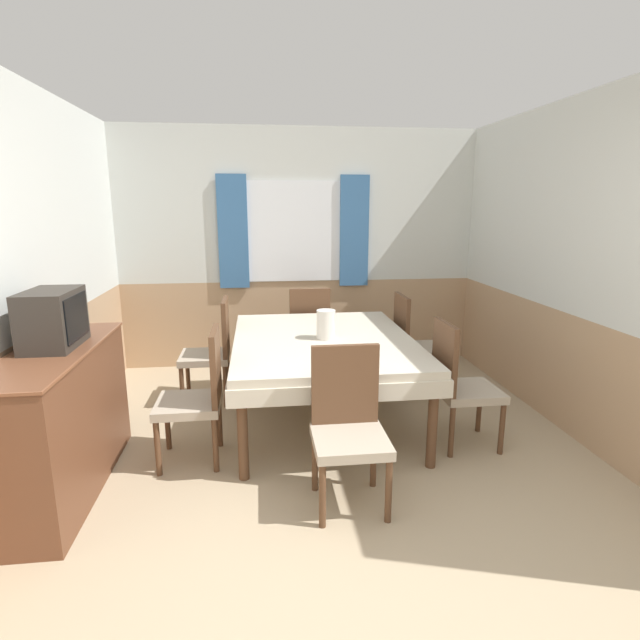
% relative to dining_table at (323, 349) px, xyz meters
% --- Properties ---
extents(ground_plane, '(16.00, 16.00, 0.00)m').
position_rel_dining_table_xyz_m(ground_plane, '(-0.05, -2.11, -0.62)').
color(ground_plane, tan).
extents(wall_back, '(4.32, 0.09, 2.60)m').
position_rel_dining_table_xyz_m(wall_back, '(-0.06, 1.64, 0.69)').
color(wall_back, silver).
rests_on(wall_back, ground_plane).
extents(wall_left, '(0.05, 4.13, 2.60)m').
position_rel_dining_table_xyz_m(wall_left, '(-2.03, -0.25, 0.68)').
color(wall_left, silver).
rests_on(wall_left, ground_plane).
extents(wall_right, '(0.05, 4.13, 2.60)m').
position_rel_dining_table_xyz_m(wall_right, '(1.93, -0.25, 0.68)').
color(wall_right, silver).
rests_on(wall_right, ground_plane).
extents(dining_table, '(1.48, 1.93, 0.72)m').
position_rel_dining_table_xyz_m(dining_table, '(0.00, 0.00, 0.00)').
color(dining_table, beige).
rests_on(dining_table, ground_plane).
extents(chair_left_far, '(0.44, 0.44, 0.96)m').
position_rel_dining_table_xyz_m(chair_left_far, '(-0.95, 0.56, -0.12)').
color(chair_left_far, brown).
rests_on(chair_left_far, ground_plane).
extents(chair_head_window, '(0.44, 0.44, 0.96)m').
position_rel_dining_table_xyz_m(chair_head_window, '(-0.00, 1.18, -0.12)').
color(chair_head_window, brown).
rests_on(chair_head_window, ground_plane).
extents(chair_right_near, '(0.44, 0.44, 0.96)m').
position_rel_dining_table_xyz_m(chair_right_near, '(0.95, -0.56, -0.12)').
color(chair_right_near, brown).
rests_on(chair_right_near, ground_plane).
extents(chair_head_near, '(0.44, 0.44, 0.96)m').
position_rel_dining_table_xyz_m(chair_head_near, '(-0.00, -1.18, -0.12)').
color(chair_head_near, brown).
rests_on(chair_head_near, ground_plane).
extents(chair_left_near, '(0.44, 0.44, 0.96)m').
position_rel_dining_table_xyz_m(chair_left_near, '(-0.95, -0.56, -0.12)').
color(chair_left_near, brown).
rests_on(chair_left_near, ground_plane).
extents(chair_right_far, '(0.44, 0.44, 0.96)m').
position_rel_dining_table_xyz_m(chair_right_far, '(0.95, 0.56, -0.12)').
color(chair_right_far, brown).
rests_on(chair_right_far, ground_plane).
extents(sideboard, '(0.46, 1.45, 0.93)m').
position_rel_dining_table_xyz_m(sideboard, '(-1.77, -0.84, -0.15)').
color(sideboard, brown).
rests_on(sideboard, ground_plane).
extents(tv, '(0.29, 0.45, 0.36)m').
position_rel_dining_table_xyz_m(tv, '(-1.77, -0.76, 0.48)').
color(tv, '#2D2823').
rests_on(tv, sideboard).
extents(vase, '(0.15, 0.15, 0.24)m').
position_rel_dining_table_xyz_m(vase, '(0.02, -0.03, 0.22)').
color(vase, silver).
rests_on(vase, dining_table).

